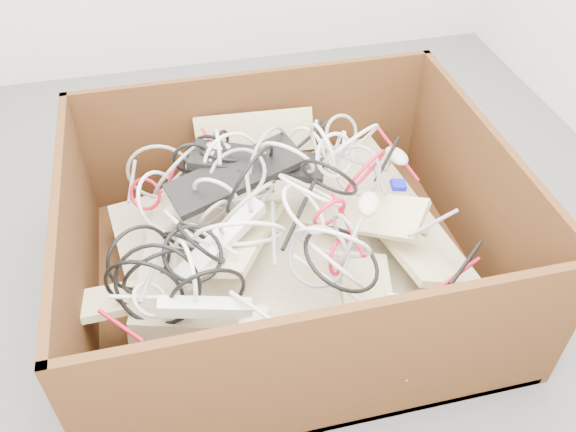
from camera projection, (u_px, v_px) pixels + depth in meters
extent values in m
plane|color=#595A5C|center=(277.00, 261.00, 2.14)|extent=(3.00, 3.00, 0.00)
cube|color=#3B210E|center=(289.00, 281.00, 2.06)|extent=(1.32, 1.10, 0.03)
cube|color=#3B210E|center=(257.00, 134.00, 2.27)|extent=(1.32, 0.03, 0.52)
cube|color=#3B210E|center=(338.00, 374.00, 1.50)|extent=(1.32, 0.02, 0.52)
cube|color=#3B210E|center=(478.00, 198.00, 2.00)|extent=(0.02, 1.05, 0.52)
cube|color=#3B210E|center=(78.00, 264.00, 1.78)|extent=(0.02, 1.05, 0.52)
cube|color=#BFB48E|center=(288.00, 262.00, 2.02)|extent=(1.16, 1.00, 0.21)
cube|color=#BFB48E|center=(260.00, 268.00, 1.89)|extent=(0.83, 0.74, 0.23)
cube|color=beige|center=(211.00, 232.00, 1.98)|extent=(0.43, 0.16, 0.11)
cube|color=beige|center=(365.00, 210.00, 2.06)|extent=(0.44, 0.29, 0.10)
cube|color=beige|center=(370.00, 313.00, 1.72)|extent=(0.23, 0.44, 0.09)
cube|color=beige|center=(154.00, 293.00, 1.75)|extent=(0.44, 0.19, 0.10)
cube|color=beige|center=(413.00, 251.00, 1.88)|extent=(0.16, 0.42, 0.18)
cube|color=beige|center=(255.00, 133.00, 2.15)|extent=(0.42, 0.15, 0.18)
cube|color=beige|center=(242.00, 236.00, 1.81)|extent=(0.33, 0.43, 0.15)
cube|color=beige|center=(361.00, 213.00, 1.91)|extent=(0.38, 0.40, 0.20)
cube|color=black|center=(258.00, 161.00, 1.89)|extent=(0.45, 0.28, 0.07)
cube|color=black|center=(236.00, 174.00, 1.82)|extent=(0.45, 0.26, 0.09)
ellipsoid|color=beige|center=(180.00, 210.00, 1.87)|extent=(0.11, 0.08, 0.04)
ellipsoid|color=beige|center=(397.00, 156.00, 2.02)|extent=(0.09, 0.12, 0.04)
ellipsoid|color=beige|center=(254.00, 317.00, 1.59)|extent=(0.12, 0.11, 0.04)
ellipsoid|color=beige|center=(368.00, 204.00, 1.71)|extent=(0.10, 0.12, 0.04)
ellipsoid|color=beige|center=(216.00, 149.00, 1.93)|extent=(0.12, 0.09, 0.04)
ellipsoid|color=black|center=(383.00, 314.00, 1.61)|extent=(0.12, 0.11, 0.04)
cube|color=silver|center=(220.00, 242.00, 1.70)|extent=(0.30, 0.24, 0.13)
cube|color=silver|center=(205.00, 307.00, 1.57)|extent=(0.25, 0.08, 0.08)
cube|color=#0B11AF|center=(398.00, 185.00, 1.88)|extent=(0.05, 0.05, 0.03)
torus|color=black|center=(193.00, 254.00, 1.63)|extent=(0.23, 0.21, 0.13)
torus|color=black|center=(205.00, 164.00, 1.94)|extent=(0.22, 0.19, 0.20)
torus|color=silver|center=(232.00, 163.00, 1.90)|extent=(0.28, 0.11, 0.28)
torus|color=silver|center=(335.00, 155.00, 1.84)|extent=(0.16, 0.12, 0.17)
torus|color=black|center=(159.00, 272.00, 1.67)|extent=(0.28, 0.12, 0.27)
torus|color=gray|center=(247.00, 208.00, 1.68)|extent=(0.26, 0.16, 0.26)
torus|color=gray|center=(214.00, 213.00, 1.78)|extent=(0.11, 0.11, 0.14)
torus|color=silver|center=(185.00, 277.00, 1.62)|extent=(0.07, 0.30, 0.30)
torus|color=red|center=(365.00, 172.00, 1.81)|extent=(0.21, 0.15, 0.23)
torus|color=black|center=(157.00, 285.00, 1.59)|extent=(0.25, 0.17, 0.23)
torus|color=silver|center=(306.00, 152.00, 1.98)|extent=(0.12, 0.16, 0.18)
torus|color=silver|center=(287.00, 158.00, 1.82)|extent=(0.19, 0.18, 0.23)
torus|color=silver|center=(213.00, 171.00, 1.90)|extent=(0.06, 0.15, 0.15)
torus|color=silver|center=(323.00, 148.00, 1.86)|extent=(0.07, 0.19, 0.19)
torus|color=black|center=(201.00, 243.00, 1.66)|extent=(0.13, 0.21, 0.20)
torus|color=silver|center=(218.00, 154.00, 1.90)|extent=(0.03, 0.22, 0.22)
torus|color=gray|center=(318.00, 256.00, 1.60)|extent=(0.18, 0.18, 0.19)
torus|color=silver|center=(240.00, 234.00, 1.60)|extent=(0.30, 0.16, 0.28)
torus|color=black|center=(323.00, 138.00, 2.02)|extent=(0.06, 0.18, 0.18)
torus|color=gray|center=(352.00, 240.00, 1.61)|extent=(0.12, 0.18, 0.20)
torus|color=silver|center=(151.00, 300.00, 1.59)|extent=(0.13, 0.15, 0.10)
torus|color=red|center=(184.00, 175.00, 1.99)|extent=(0.16, 0.15, 0.20)
torus|color=gray|center=(357.00, 170.00, 1.83)|extent=(0.15, 0.19, 0.21)
torus|color=red|center=(338.00, 256.00, 1.62)|extent=(0.11, 0.11, 0.14)
torus|color=red|center=(330.00, 213.00, 1.66)|extent=(0.15, 0.07, 0.16)
torus|color=red|center=(145.00, 194.00, 1.92)|extent=(0.14, 0.08, 0.14)
torus|color=silver|center=(347.00, 148.00, 1.94)|extent=(0.32, 0.20, 0.30)
torus|color=silver|center=(215.00, 194.00, 1.77)|extent=(0.13, 0.12, 0.16)
torus|color=black|center=(207.00, 295.00, 1.61)|extent=(0.31, 0.06, 0.31)
torus|color=black|center=(139.00, 258.00, 1.70)|extent=(0.26, 0.12, 0.26)
torus|color=gray|center=(177.00, 170.00, 1.95)|extent=(0.22, 0.26, 0.23)
torus|color=black|center=(144.00, 289.00, 1.62)|extent=(0.30, 0.12, 0.32)
torus|color=silver|center=(333.00, 263.00, 1.66)|extent=(0.19, 0.22, 0.24)
torus|color=black|center=(222.00, 145.00, 1.97)|extent=(0.09, 0.13, 0.15)
torus|color=silver|center=(332.00, 243.00, 1.62)|extent=(0.26, 0.18, 0.28)
torus|color=silver|center=(304.00, 210.00, 1.64)|extent=(0.13, 0.18, 0.15)
torus|color=gray|center=(160.00, 173.00, 1.99)|extent=(0.25, 0.05, 0.25)
torus|color=silver|center=(160.00, 201.00, 1.88)|extent=(0.16, 0.24, 0.25)
torus|color=gray|center=(268.00, 161.00, 1.89)|extent=(0.18, 0.19, 0.26)
torus|color=black|center=(250.00, 180.00, 1.79)|extent=(0.23, 0.27, 0.33)
torus|color=black|center=(329.00, 178.00, 1.73)|extent=(0.19, 0.19, 0.24)
torus|color=black|center=(190.00, 158.00, 1.91)|extent=(0.17, 0.02, 0.17)
torus|color=black|center=(185.00, 243.00, 1.73)|extent=(0.13, 0.14, 0.15)
torus|color=gray|center=(341.00, 133.00, 1.98)|extent=(0.18, 0.10, 0.16)
torus|color=silver|center=(339.00, 149.00, 1.97)|extent=(0.07, 0.17, 0.18)
torus|color=gray|center=(237.00, 175.00, 1.80)|extent=(0.21, 0.23, 0.13)
torus|color=gray|center=(345.00, 231.00, 1.63)|extent=(0.07, 0.15, 0.16)
torus|color=silver|center=(311.00, 191.00, 1.73)|extent=(0.24, 0.22, 0.19)
torus|color=black|center=(342.00, 258.00, 1.62)|extent=(0.27, 0.28, 0.10)
torus|color=gray|center=(349.00, 158.00, 1.95)|extent=(0.23, 0.24, 0.15)
torus|color=black|center=(228.00, 155.00, 1.93)|extent=(0.21, 0.20, 0.14)
cylinder|color=silver|center=(159.00, 298.00, 1.58)|extent=(0.26, 0.06, 0.04)
cylinder|color=gray|center=(154.00, 267.00, 1.64)|extent=(0.10, 0.28, 0.05)
cylinder|color=black|center=(466.00, 263.00, 1.67)|extent=(0.15, 0.12, 0.04)
cylinder|color=silver|center=(324.00, 143.00, 2.03)|extent=(0.03, 0.24, 0.04)
cylinder|color=silver|center=(330.00, 280.00, 1.60)|extent=(0.17, 0.17, 0.07)
cylinder|color=red|center=(445.00, 283.00, 1.68)|extent=(0.25, 0.11, 0.06)
cylinder|color=silver|center=(206.00, 234.00, 1.72)|extent=(0.16, 0.25, 0.05)
cylinder|color=black|center=(299.00, 214.00, 1.66)|extent=(0.16, 0.25, 0.03)
cylinder|color=black|center=(310.00, 137.00, 1.98)|extent=(0.18, 0.10, 0.07)
cylinder|color=red|center=(219.00, 153.00, 1.99)|extent=(0.09, 0.21, 0.08)
cylinder|color=gray|center=(433.00, 223.00, 1.75)|extent=(0.18, 0.06, 0.04)
cylinder|color=red|center=(121.00, 326.00, 1.57)|extent=(0.12, 0.12, 0.05)
cylinder|color=gray|center=(132.00, 181.00, 1.98)|extent=(0.05, 0.16, 0.06)
cylinder|color=black|center=(387.00, 159.00, 1.99)|extent=(0.15, 0.16, 0.06)
cylinder|color=silver|center=(409.00, 297.00, 1.60)|extent=(0.13, 0.04, 0.04)
cylinder|color=red|center=(348.00, 224.00, 1.70)|extent=(0.03, 0.24, 0.04)
cylinder|color=red|center=(397.00, 152.00, 2.15)|extent=(0.10, 0.25, 0.10)
cylinder|color=silver|center=(258.00, 311.00, 1.52)|extent=(0.13, 0.19, 0.05)
cylinder|color=gray|center=(196.00, 247.00, 1.72)|extent=(0.23, 0.20, 0.04)
cylinder|color=black|center=(256.00, 181.00, 1.80)|extent=(0.10, 0.10, 0.04)
cylinder|color=gray|center=(274.00, 232.00, 1.67)|extent=(0.07, 0.29, 0.05)
cylinder|color=gray|center=(249.00, 191.00, 1.70)|extent=(0.03, 0.17, 0.01)
cylinder|color=silver|center=(179.00, 224.00, 1.71)|extent=(0.08, 0.18, 0.05)
cylinder|color=gray|center=(391.00, 160.00, 2.06)|extent=(0.09, 0.10, 0.03)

